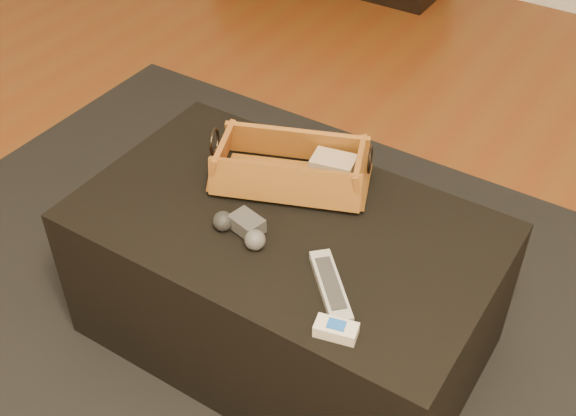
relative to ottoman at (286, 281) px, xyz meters
The scene contains 9 objects.
baseboard 2.48m from the ottoman, 88.13° to the left, with size 5.00×0.04×0.12m, color white.
area_rug 0.22m from the ottoman, 90.00° to the right, with size 2.60×2.00×0.01m, color black.
ottoman is the anchor object (origin of this frame).
tv_remote 0.27m from the ottoman, 126.37° to the left, with size 0.20×0.05×0.02m, color black.
cloth_bundle 0.32m from the ottoman, 83.90° to the left, with size 0.11×0.07×0.06m, color tan.
wicker_basket 0.29m from the ottoman, 117.14° to the left, with size 0.43×0.32×0.14m.
game_controller 0.26m from the ottoman, 118.18° to the right, with size 0.15×0.09×0.05m.
silver_remote 0.33m from the ottoman, 34.30° to the right, with size 0.18×0.18×0.02m.
cream_gadget 0.42m from the ottoman, 41.08° to the right, with size 0.09×0.06×0.03m.
Camera 1 is at (0.61, -0.82, 1.56)m, focal length 45.00 mm.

